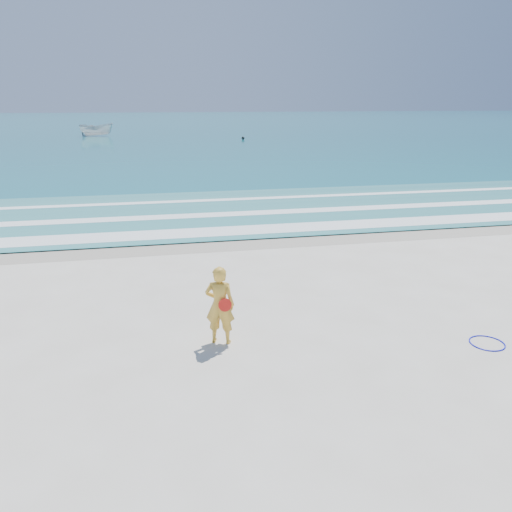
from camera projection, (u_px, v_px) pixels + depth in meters
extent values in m
plane|color=silver|center=(267.00, 373.00, 9.24)|extent=(400.00, 400.00, 0.00)
cube|color=#B2A893|center=(209.00, 243.00, 17.65)|extent=(400.00, 2.40, 0.00)
cube|color=#19727F|center=(157.00, 123.00, 107.28)|extent=(400.00, 190.00, 0.04)
cube|color=#59B7AD|center=(196.00, 212.00, 22.30)|extent=(400.00, 10.00, 0.01)
cube|color=white|center=(205.00, 232.00, 18.85)|extent=(400.00, 1.40, 0.01)
cube|color=white|center=(198.00, 215.00, 21.55)|extent=(400.00, 0.90, 0.01)
cube|color=white|center=(192.00, 201.00, 24.63)|extent=(400.00, 0.60, 0.01)
torus|color=#0B11D0|center=(487.00, 343.00, 10.34)|extent=(0.90, 0.90, 0.03)
imported|color=silver|center=(96.00, 130.00, 68.32)|extent=(4.49, 1.70, 1.73)
sphere|color=black|center=(243.00, 138.00, 62.48)|extent=(0.38, 0.38, 0.38)
imported|color=gold|center=(220.00, 305.00, 10.17)|extent=(0.71, 0.58, 1.67)
cylinder|color=red|center=(225.00, 305.00, 9.99)|extent=(0.27, 0.08, 0.27)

